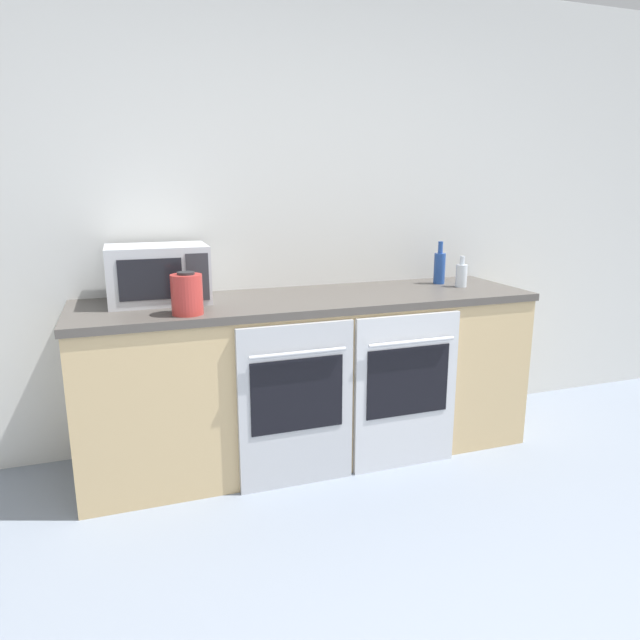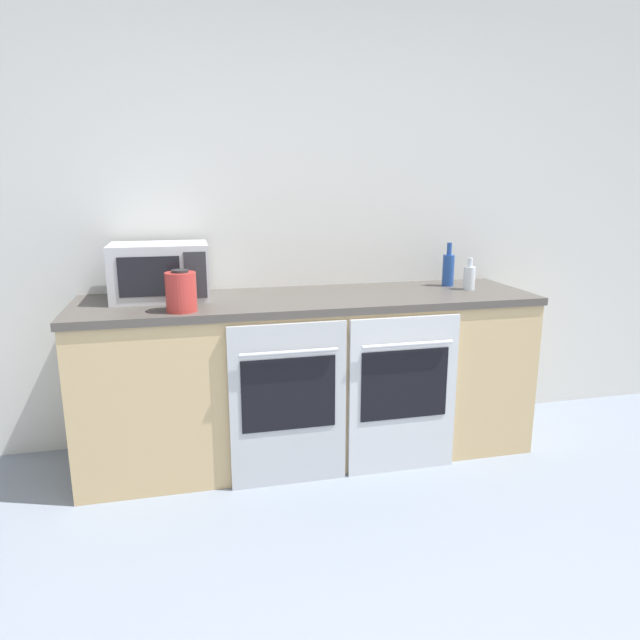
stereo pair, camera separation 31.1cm
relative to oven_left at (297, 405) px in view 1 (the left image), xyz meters
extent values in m
cube|color=silver|center=(0.18, 0.70, 0.87)|extent=(10.00, 0.06, 2.60)
cube|color=tan|center=(0.18, 0.34, 0.00)|extent=(2.43, 0.65, 0.86)
cube|color=#4C4742|center=(0.18, 0.34, 0.45)|extent=(2.46, 0.68, 0.04)
cube|color=#B7BABF|center=(0.00, 0.00, -0.01)|extent=(0.58, 0.03, 0.84)
cube|color=black|center=(0.00, -0.02, 0.06)|extent=(0.47, 0.01, 0.37)
cylinder|color=#B7BABF|center=(0.00, -0.04, 0.28)|extent=(0.48, 0.02, 0.02)
cube|color=silver|center=(0.60, 0.00, -0.01)|extent=(0.58, 0.03, 0.84)
cube|color=black|center=(0.60, -0.02, 0.06)|extent=(0.47, 0.01, 0.37)
cylinder|color=silver|center=(0.60, -0.04, 0.28)|extent=(0.48, 0.02, 0.02)
cube|color=#B7BABF|center=(-0.59, 0.46, 0.62)|extent=(0.49, 0.33, 0.29)
cube|color=black|center=(-0.64, 0.29, 0.62)|extent=(0.30, 0.01, 0.20)
cube|color=#2D2D33|center=(-0.41, 0.29, 0.62)|extent=(0.11, 0.01, 0.23)
cylinder|color=#234793|center=(1.05, 0.48, 0.56)|extent=(0.07, 0.07, 0.18)
cylinder|color=#234793|center=(1.05, 0.48, 0.69)|extent=(0.03, 0.03, 0.07)
cylinder|color=silver|center=(1.12, 0.34, 0.54)|extent=(0.07, 0.07, 0.13)
cylinder|color=silver|center=(1.12, 0.34, 0.63)|extent=(0.03, 0.03, 0.05)
cylinder|color=#B2332D|center=(-0.49, 0.12, 0.56)|extent=(0.15, 0.15, 0.19)
cylinder|color=#262628|center=(-0.49, 0.12, 0.66)|extent=(0.08, 0.08, 0.01)
camera|label=1|loc=(-0.75, -2.52, 1.06)|focal=32.00mm
camera|label=2|loc=(-0.46, -2.61, 1.06)|focal=32.00mm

